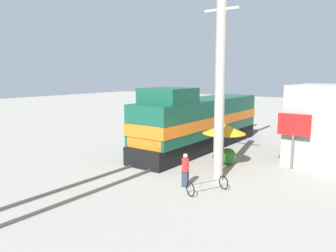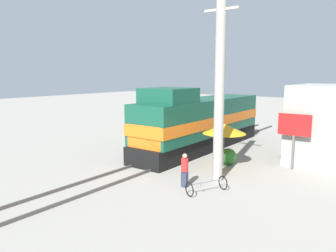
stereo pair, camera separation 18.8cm
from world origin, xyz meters
name	(u,v)px [view 1 (the left image)]	position (x,y,z in m)	size (l,w,h in m)	color
ground_plane	(172,158)	(0.00, 0.00, 0.00)	(120.00, 120.00, 0.00)	gray
rail_near	(163,156)	(-0.72, 0.00, 0.07)	(0.08, 32.95, 0.15)	#4C4742
rail_far	(181,159)	(0.72, 0.00, 0.07)	(0.08, 32.95, 0.15)	#4C4742
locomotive	(198,122)	(0.00, 3.28, 1.96)	(2.94, 13.39, 4.52)	black
utility_pole	(220,86)	(4.41, -2.11, 4.80)	(1.80, 0.50, 9.53)	#9E998E
vendor_umbrella	(224,129)	(3.52, 0.26, 2.26)	(2.49, 2.49, 2.54)	#4C4C4C
billboard_sign	(294,128)	(6.91, 2.09, 2.35)	(1.81, 0.12, 3.18)	#595959
shrub_cluster	(228,156)	(3.53, 0.86, 0.49)	(0.98, 0.98, 0.98)	#2D722D
person_bystander	(185,169)	(3.65, -4.00, 0.89)	(0.34, 0.34, 1.65)	#2D3347
bicycle	(207,186)	(4.88, -4.04, 0.34)	(1.39, 2.01, 0.65)	black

